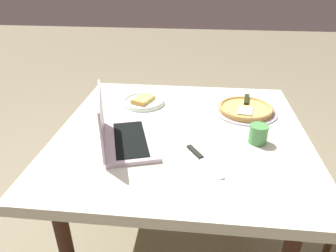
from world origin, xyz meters
TOP-DOWN VIEW (x-y plane):
  - ground_plane at (0.00, 0.00)m, footprint 12.00×12.00m
  - dining_table at (0.00, 0.00)m, footprint 1.09×1.09m
  - laptop at (0.24, 0.14)m, footprint 0.30×0.38m
  - pizza_plate at (0.22, -0.27)m, footprint 0.22×0.22m
  - pizza_tray at (-0.30, -0.22)m, footprint 0.31×0.31m
  - table_knife at (-0.09, 0.22)m, footprint 0.14×0.21m
  - drink_cup at (-0.32, 0.07)m, footprint 0.08×0.08m

SIDE VIEW (x-z plane):
  - ground_plane at x=0.00m, z-range 0.00..0.00m
  - dining_table at x=0.00m, z-range 0.28..0.98m
  - table_knife at x=-0.09m, z-range 0.70..0.71m
  - pizza_plate at x=0.22m, z-range 0.70..0.73m
  - pizza_tray at x=-0.30m, z-range 0.70..0.74m
  - drink_cup at x=-0.32m, z-range 0.70..0.78m
  - laptop at x=0.24m, z-range 0.64..0.86m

